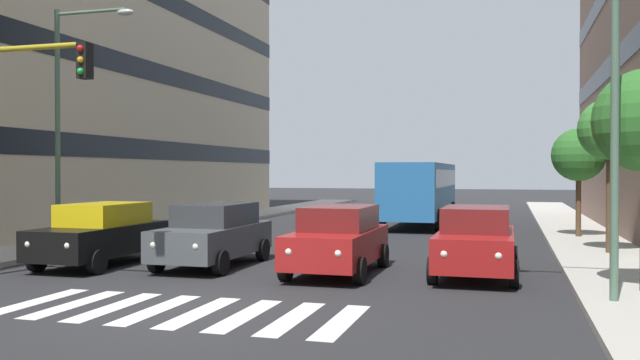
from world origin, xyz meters
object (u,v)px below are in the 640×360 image
car_2 (214,234)px  street_lamp_right (69,104)px  street_lamp_left (590,63)px  car_1 (338,239)px  bus_behind_traffic (421,187)px  car_0 (476,241)px  street_tree_1 (610,130)px  street_tree_2 (579,155)px  car_3 (101,233)px

car_2 → street_lamp_right: bearing=-11.9°
street_lamp_left → car_1: bearing=-25.6°
car_2 → bus_behind_traffic: bearing=-102.9°
car_0 → car_1: same height
car_2 → street_tree_1: bearing=-155.1°
car_0 → street_lamp_left: 5.50m
street_tree_2 → bus_behind_traffic: bearing=-40.2°
car_0 → street_tree_1: 6.74m
bus_behind_traffic → car_3: bearing=67.9°
car_3 → bus_behind_traffic: 17.88m
car_2 → car_3: bearing=13.1°
car_3 → bus_behind_traffic: bearing=-112.1°
car_0 → street_lamp_right: bearing=-4.4°
car_0 → street_lamp_left: (-2.27, 3.26, 3.80)m
car_3 → street_tree_2: 17.43m
car_2 → street_lamp_right: (5.53, -1.17, 3.86)m
car_0 → car_3: size_ratio=1.00×
car_3 → street_tree_1: size_ratio=0.95×
bus_behind_traffic → street_tree_2: size_ratio=2.56×
car_3 → car_2: bearing=-166.9°
street_lamp_right → street_tree_1: bearing=-166.8°
street_lamp_right → car_1: bearing=170.7°
car_1 → car_2: bearing=-5.2°
street_lamp_right → car_3: bearing=142.5°
car_0 → bus_behind_traffic: bearing=-77.7°
car_3 → street_lamp_left: street_lamp_left is taller
car_3 → bus_behind_traffic: size_ratio=0.42×
bus_behind_traffic → street_tree_1: street_tree_1 is taller
street_lamp_left → street_tree_2: size_ratio=1.82×
car_3 → street_lamp_left: (-12.38, 2.33, 3.80)m
car_3 → car_1: bearing=-176.7°
car_3 → street_lamp_left: bearing=169.3°
car_2 → street_tree_2: (-10.35, -10.15, 2.34)m
car_0 → street_tree_1: (-3.71, -4.78, 2.97)m
street_tree_1 → car_2: bearing=24.9°
car_3 → bus_behind_traffic: (-6.71, -16.54, 0.97)m
bus_behind_traffic → street_tree_1: (-7.11, 10.83, 2.00)m
car_3 → street_tree_2: street_tree_2 is taller
car_3 → car_0: bearing=-174.8°
car_1 → street_tree_2: (-6.72, -10.48, 2.34)m
car_0 → car_2: 7.04m
car_1 → street_lamp_left: bearing=154.4°
car_1 → car_2: (3.63, -0.33, 0.00)m
bus_behind_traffic → street_lamp_right: 17.53m
street_lamp_left → car_3: bearing=-10.7°
street_lamp_left → street_lamp_right: size_ratio=0.98×
street_lamp_right → street_tree_2: size_ratio=1.85×
car_2 → car_3: (3.08, 0.72, 0.00)m
street_lamp_left → street_tree_1: size_ratio=1.59×
street_lamp_right → street_tree_1: (-16.28, -3.82, -0.89)m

